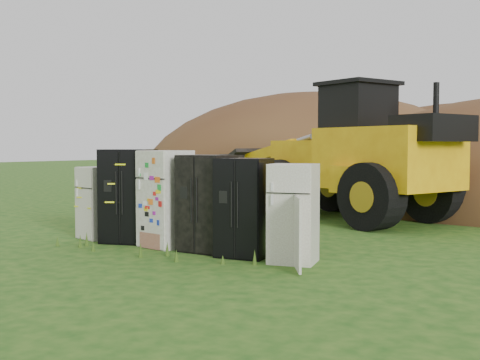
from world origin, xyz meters
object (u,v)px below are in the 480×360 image
object	(u,v)px
fridge_black_right	(244,208)
fridge_leftmost	(98,203)
fridge_sticker	(166,199)
wheel_loader	(333,151)
fridge_open_door	(293,213)
fridge_dark_mid	(207,203)
fridge_black_side	(128,196)

from	to	relation	value
fridge_black_right	fridge_leftmost	bearing A→B (deg)	170.02
fridge_sticker	fridge_black_right	bearing A→B (deg)	5.83
fridge_black_right	wheel_loader	bearing A→B (deg)	91.69
fridge_black_right	fridge_open_door	distance (m)	1.02
fridge_black_right	fridge_open_door	bearing A→B (deg)	-9.57
fridge_sticker	fridge_leftmost	bearing A→B (deg)	-172.27
fridge_dark_mid	fridge_black_right	world-z (taller)	fridge_dark_mid
fridge_black_side	fridge_sticker	distance (m)	1.01
fridge_sticker	fridge_black_right	world-z (taller)	fridge_sticker
fridge_dark_mid	fridge_open_door	bearing A→B (deg)	-4.70
fridge_black_right	wheel_loader	size ratio (longest dim) A/B	0.23
fridge_sticker	fridge_dark_mid	bearing A→B (deg)	8.39
fridge_sticker	wheel_loader	bearing A→B (deg)	91.95
fridge_black_side	wheel_loader	bearing A→B (deg)	56.28
fridge_black_side	fridge_black_right	world-z (taller)	fridge_black_side
fridge_black_right	fridge_sticker	bearing A→B (deg)	169.06
fridge_leftmost	fridge_sticker	size ratio (longest dim) A/B	0.81
fridge_open_door	wheel_loader	xyz separation A→B (m)	(-2.40, 6.50, 1.01)
fridge_leftmost	wheel_loader	xyz separation A→B (m)	(2.45, 6.53, 1.08)
fridge_sticker	fridge_dark_mid	world-z (taller)	fridge_sticker
fridge_black_right	fridge_open_door	size ratio (longest dim) A/B	1.05
fridge_black_side	fridge_open_door	size ratio (longest dim) A/B	1.14
fridge_leftmost	fridge_sticker	distance (m)	1.94
fridge_dark_mid	fridge_black_right	xyz separation A→B (m)	(0.89, -0.06, -0.03)
fridge_black_side	fridge_dark_mid	distance (m)	2.01
fridge_dark_mid	fridge_open_door	size ratio (longest dim) A/B	1.08
fridge_black_side	fridge_dark_mid	world-z (taller)	fridge_black_side
fridge_leftmost	fridge_black_right	distance (m)	3.83
fridge_dark_mid	wheel_loader	distance (m)	6.54
wheel_loader	fridge_black_side	bearing A→B (deg)	-83.88
wheel_loader	fridge_black_right	bearing A→B (deg)	-58.74
fridge_black_right	wheel_loader	xyz separation A→B (m)	(-1.38, 6.51, 0.97)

